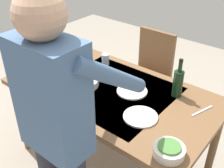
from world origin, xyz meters
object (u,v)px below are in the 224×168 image
(water_cup_near_right, at_px, (105,60))
(serving_bowl_pasta, at_px, (80,81))
(side_bowl_salad, at_px, (169,150))
(wine_bottle, at_px, (178,83))
(water_cup_near_left, at_px, (71,60))
(dinner_plate_near, at_px, (132,91))
(wine_glass_left, at_px, (15,68))
(chair_near, at_px, (150,69))
(person_server, at_px, (59,132))
(dinner_plate_far, at_px, (140,117))
(dining_table, at_px, (112,98))

(water_cup_near_right, height_order, serving_bowl_pasta, water_cup_near_right)
(serving_bowl_pasta, bearing_deg, side_bowl_salad, 166.93)
(wine_bottle, xyz_separation_m, water_cup_near_right, (0.71, -0.03, -0.06))
(water_cup_near_left, distance_m, dinner_plate_near, 0.67)
(wine_glass_left, xyz_separation_m, water_cup_near_right, (-0.39, -0.64, -0.05))
(chair_near, distance_m, person_server, 1.65)
(wine_bottle, distance_m, side_bowl_salad, 0.61)
(water_cup_near_right, relative_size, dinner_plate_far, 0.45)
(wine_glass_left, relative_size, serving_bowl_pasta, 0.50)
(wine_bottle, xyz_separation_m, dinner_plate_far, (0.06, 0.38, -0.10))
(dining_table, bearing_deg, chair_near, -78.36)
(water_cup_near_left, xyz_separation_m, water_cup_near_right, (-0.23, -0.19, 0.00))
(wine_glass_left, distance_m, serving_bowl_pasta, 0.53)
(person_server, xyz_separation_m, side_bowl_salad, (-0.43, -0.40, -0.16))
(chair_near, distance_m, wine_glass_left, 1.35)
(serving_bowl_pasta, bearing_deg, person_server, 128.05)
(chair_near, xyz_separation_m, wine_bottle, (-0.59, 0.59, 0.35))
(person_server, relative_size, serving_bowl_pasta, 5.63)
(chair_near, height_order, serving_bowl_pasta, chair_near)
(wine_glass_left, bearing_deg, serving_bowl_pasta, -149.82)
(chair_near, relative_size, dinner_plate_near, 3.96)
(person_server, height_order, serving_bowl_pasta, person_server)
(wine_glass_left, xyz_separation_m, water_cup_near_left, (-0.16, -0.45, -0.05))
(person_server, height_order, wine_bottle, person_server)
(dining_table, height_order, wine_bottle, wine_bottle)
(wine_glass_left, relative_size, water_cup_near_left, 1.46)
(water_cup_near_left, relative_size, dinner_plate_far, 0.45)
(water_cup_near_left, xyz_separation_m, serving_bowl_pasta, (-0.29, 0.19, -0.02))
(chair_near, relative_size, serving_bowl_pasta, 3.03)
(wine_glass_left, bearing_deg, water_cup_near_left, -109.64)
(dining_table, height_order, wine_glass_left, wine_glass_left)
(serving_bowl_pasta, bearing_deg, dinner_plate_near, -154.86)
(dinner_plate_far, bearing_deg, water_cup_near_left, -14.00)
(dinner_plate_near, bearing_deg, wine_bottle, -148.94)
(wine_glass_left, height_order, water_cup_near_right, wine_glass_left)
(dinner_plate_near, bearing_deg, serving_bowl_pasta, 25.14)
(water_cup_near_left, height_order, water_cup_near_right, same)
(dinner_plate_far, bearing_deg, side_bowl_salad, 150.41)
(water_cup_near_left, xyz_separation_m, dinner_plate_near, (-0.67, 0.01, -0.05))
(side_bowl_salad, bearing_deg, dining_table, -25.36)
(water_cup_near_left, distance_m, water_cup_near_right, 0.30)
(wine_bottle, xyz_separation_m, serving_bowl_pasta, (0.66, 0.35, -0.08))
(person_server, relative_size, dinner_plate_near, 7.34)
(person_server, distance_m, dinner_plate_far, 0.61)
(dining_table, relative_size, dinner_plate_near, 6.95)
(chair_near, bearing_deg, side_bowl_salad, 126.10)
(wine_bottle, bearing_deg, person_server, 79.22)
(wine_glass_left, xyz_separation_m, serving_bowl_pasta, (-0.45, -0.26, -0.07))
(chair_near, distance_m, dinner_plate_far, 1.13)
(dining_table, xyz_separation_m, dinner_plate_near, (-0.14, -0.07, 0.08))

